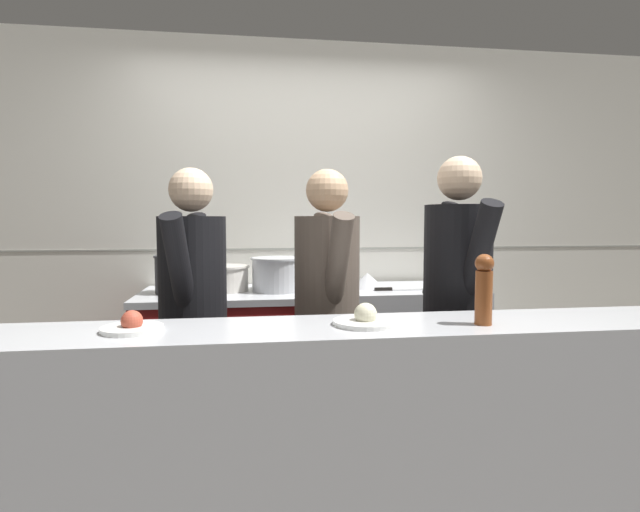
# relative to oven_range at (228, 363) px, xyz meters

# --- Properties ---
(wall_back_tiled) EXTENTS (8.00, 0.06, 2.60)m
(wall_back_tiled) POSITION_rel_oven_range_xyz_m (0.54, 0.40, 0.85)
(wall_back_tiled) COLOR silver
(wall_back_tiled) RESTS_ON ground_plane
(oven_range) EXTENTS (1.07, 0.71, 0.91)m
(oven_range) POSITION_rel_oven_range_xyz_m (0.00, 0.00, 0.00)
(oven_range) COLOR maroon
(oven_range) RESTS_ON ground_plane
(prep_counter) EXTENTS (1.06, 0.65, 0.91)m
(prep_counter) POSITION_rel_oven_range_xyz_m (1.08, -0.00, -0.00)
(prep_counter) COLOR #B7BABF
(prep_counter) RESTS_ON ground_plane
(pass_counter) EXTENTS (2.85, 0.45, 0.95)m
(pass_counter) POSITION_rel_oven_range_xyz_m (0.55, -1.29, 0.02)
(pass_counter) COLOR #B7BABF
(pass_counter) RESTS_ON ground_plane
(stock_pot) EXTENTS (0.24, 0.24, 0.23)m
(stock_pot) POSITION_rel_oven_range_xyz_m (-0.31, -0.02, 0.57)
(stock_pot) COLOR #2D2D33
(stock_pot) RESTS_ON oven_range
(sauce_pot) EXTENTS (0.30, 0.30, 0.16)m
(sauce_pot) POSITION_rel_oven_range_xyz_m (-0.00, 0.03, 0.54)
(sauce_pot) COLOR beige
(sauce_pot) RESTS_ON oven_range
(braising_pot) EXTENTS (0.34, 0.34, 0.21)m
(braising_pot) POSITION_rel_oven_range_xyz_m (0.32, -0.01, 0.56)
(braising_pot) COLOR #B7BABF
(braising_pot) RESTS_ON oven_range
(mixing_bowl_steel) EXTENTS (0.24, 0.24, 0.10)m
(mixing_bowl_steel) POSITION_rel_oven_range_xyz_m (0.90, 0.00, 0.51)
(mixing_bowl_steel) COLOR #B7BABF
(mixing_bowl_steel) RESTS_ON prep_counter
(chefs_knife) EXTENTS (0.38, 0.04, 0.02)m
(chefs_knife) POSITION_rel_oven_range_xyz_m (1.07, -0.13, 0.46)
(chefs_knife) COLOR #B7BABF
(chefs_knife) RESTS_ON prep_counter
(plated_dish_main) EXTENTS (0.22, 0.22, 0.08)m
(plated_dish_main) POSITION_rel_oven_range_xyz_m (-0.28, -1.28, 0.52)
(plated_dish_main) COLOR white
(plated_dish_main) RESTS_ON pass_counter
(plated_dish_appetiser) EXTENTS (0.25, 0.25, 0.09)m
(plated_dish_appetiser) POSITION_rel_oven_range_xyz_m (0.58, -1.29, 0.52)
(plated_dish_appetiser) COLOR white
(plated_dish_appetiser) RESTS_ON pass_counter
(pepper_mill) EXTENTS (0.07, 0.07, 0.27)m
(pepper_mill) POSITION_rel_oven_range_xyz_m (1.03, -1.35, 0.64)
(pepper_mill) COLOR brown
(pepper_mill) RESTS_ON pass_counter
(chef_head_cook) EXTENTS (0.38, 0.70, 1.61)m
(chef_head_cook) POSITION_rel_oven_range_xyz_m (-0.13, -0.66, 0.44)
(chef_head_cook) COLOR black
(chef_head_cook) RESTS_ON ground_plane
(chef_sous) EXTENTS (0.35, 0.70, 1.61)m
(chef_sous) POSITION_rel_oven_range_xyz_m (0.53, -0.68, 0.44)
(chef_sous) COLOR black
(chef_sous) RESTS_ON ground_plane
(chef_line) EXTENTS (0.36, 0.73, 1.67)m
(chef_line) POSITION_rel_oven_range_xyz_m (1.19, -0.75, 0.48)
(chef_line) COLOR black
(chef_line) RESTS_ON ground_plane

